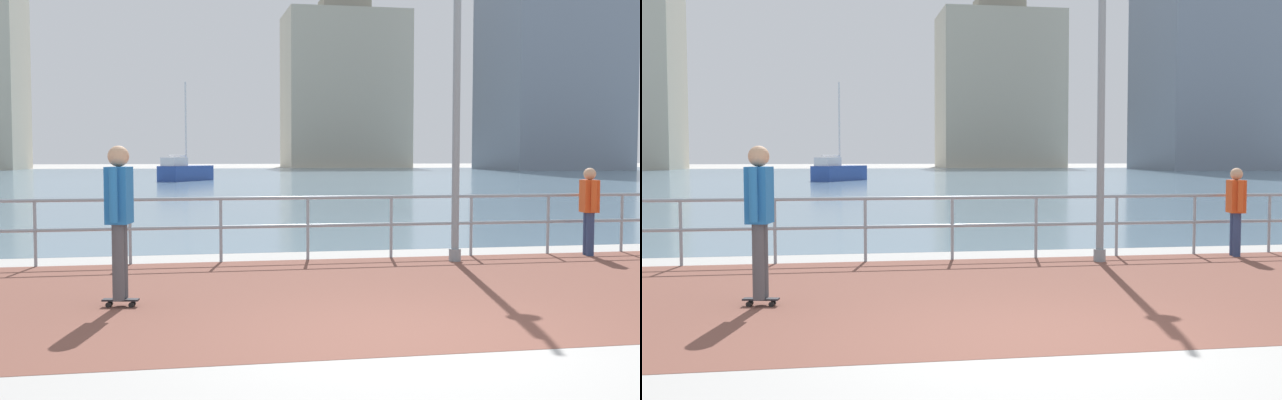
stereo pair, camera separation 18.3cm
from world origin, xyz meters
TOP-DOWN VIEW (x-y plane):
  - ground at (0.00, 40.00)m, footprint 220.00×220.00m
  - brick_paving at (0.00, 2.44)m, footprint 28.00×5.96m
  - harbor_water at (0.00, 50.42)m, footprint 180.00×88.00m
  - waterfront_railing at (-0.00, 5.42)m, footprint 25.25×0.06m
  - lamppost at (2.34, 4.97)m, footprint 0.45×0.79m
  - skateboarder at (-2.70, 2.04)m, footprint 0.41×0.56m
  - bystander at (4.76, 5.07)m, footprint 0.31×0.56m
  - sailboat_yellow at (-1.66, 44.84)m, footprint 3.81×4.77m
  - tower_concrete at (42.59, 78.75)m, footprint 14.50×13.96m
  - tower_glass at (21.93, 101.81)m, footprint 17.46×11.85m

SIDE VIEW (x-z plane):
  - ground at x=0.00m, z-range 0.00..0.00m
  - harbor_water at x=0.00m, z-range 0.00..0.00m
  - brick_paving at x=0.00m, z-range 0.00..0.01m
  - sailboat_yellow at x=-1.66m, z-range -2.69..3.96m
  - waterfront_railing at x=0.00m, z-range 0.20..1.24m
  - bystander at x=4.76m, z-range 0.12..1.60m
  - skateboarder at x=-2.70m, z-range 0.19..1.99m
  - lamppost at x=2.34m, z-range 0.29..5.70m
  - tower_glass at x=21.93m, z-range -0.83..23.53m
  - tower_concrete at x=42.59m, z-range -0.83..38.96m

